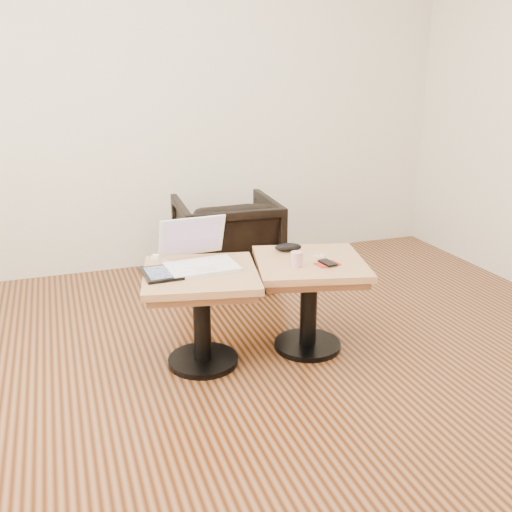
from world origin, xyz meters
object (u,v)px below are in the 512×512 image
object	(u,v)px
striped_cup	(297,259)
armchair	(226,241)
side_table_left	(201,295)
side_table_right	(309,283)
laptop	(199,257)

from	to	relation	value
striped_cup	armchair	bearing A→B (deg)	91.19
side_table_left	side_table_right	size ratio (longest dim) A/B	0.97
side_table_right	laptop	world-z (taller)	laptop
side_table_left	striped_cup	xyz separation A→B (m)	(0.50, -0.09, 0.17)
side_table_left	striped_cup	size ratio (longest dim) A/B	8.62
side_table_right	striped_cup	distance (m)	0.22
laptop	striped_cup	xyz separation A→B (m)	(0.48, -0.19, -0.01)
striped_cup	side_table_left	bearing A→B (deg)	169.43
laptop	striped_cup	size ratio (longest dim) A/B	4.75
side_table_right	laptop	distance (m)	0.63
laptop	armchair	world-z (taller)	laptop
striped_cup	armchair	xyz separation A→B (m)	(-0.03, 1.21, -0.24)
side_table_left	striped_cup	world-z (taller)	striped_cup
side_table_right	armchair	bearing A→B (deg)	110.75
side_table_left	laptop	distance (m)	0.20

